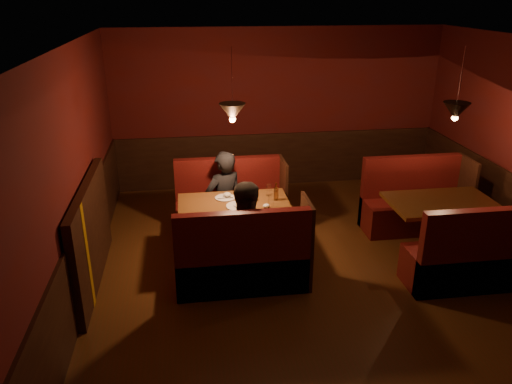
{
  "coord_description": "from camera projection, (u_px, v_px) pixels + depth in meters",
  "views": [
    {
      "loc": [
        -1.68,
        -5.37,
        3.47
      ],
      "look_at": [
        -0.79,
        0.78,
        0.95
      ],
      "focal_mm": 35.0,
      "sensor_mm": 36.0,
      "label": 1
    }
  ],
  "objects": [
    {
      "name": "main_table",
      "position": [
        235.0,
        216.0,
        6.79
      ],
      "size": [
        1.5,
        0.91,
        1.05
      ],
      "color": "#5F3110",
      "rests_on": "ground"
    },
    {
      "name": "room",
      "position": [
        307.0,
        204.0,
        6.07
      ],
      "size": [
        6.02,
        7.02,
        2.92
      ],
      "color": "#5A2E15",
      "rests_on": "ground"
    },
    {
      "name": "main_bench_far",
      "position": [
        231.0,
        208.0,
        7.68
      ],
      "size": [
        1.65,
        0.59,
        1.12
      ],
      "color": "#3D120F",
      "rests_on": "ground"
    },
    {
      "name": "second_bench_near",
      "position": [
        473.0,
        261.0,
        6.17
      ],
      "size": [
        1.58,
        0.59,
        1.13
      ],
      "color": "#3D120F",
      "rests_on": "ground"
    },
    {
      "name": "second_table",
      "position": [
        440.0,
        215.0,
        6.86
      ],
      "size": [
        1.43,
        0.91,
        0.81
      ],
      "color": "#5F3110",
      "rests_on": "ground"
    },
    {
      "name": "second_bench_far",
      "position": [
        413.0,
        206.0,
        7.74
      ],
      "size": [
        1.58,
        0.59,
        1.13
      ],
      "color": "#3D120F",
      "rests_on": "ground"
    },
    {
      "name": "diner_a",
      "position": [
        224.0,
        183.0,
        7.34
      ],
      "size": [
        0.72,
        0.62,
        1.67
      ],
      "primitive_type": "imported",
      "rotation": [
        0.0,
        0.0,
        3.57
      ],
      "color": "black",
      "rests_on": "ground"
    },
    {
      "name": "diner_b",
      "position": [
        250.0,
        221.0,
        6.11
      ],
      "size": [
        0.9,
        0.74,
        1.69
      ],
      "primitive_type": "imported",
      "rotation": [
        0.0,
        0.0,
        0.14
      ],
      "color": "black",
      "rests_on": "ground"
    },
    {
      "name": "main_bench_near",
      "position": [
        244.0,
        264.0,
        6.11
      ],
      "size": [
        1.65,
        0.59,
        1.12
      ],
      "color": "#3D120F",
      "rests_on": "ground"
    }
  ]
}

